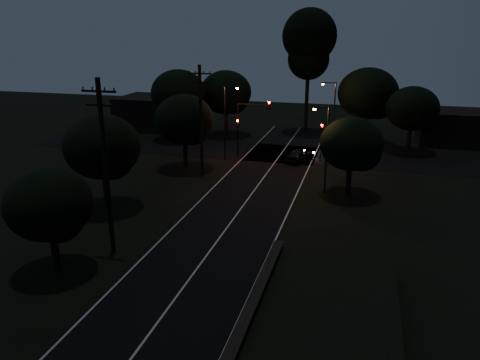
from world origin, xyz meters
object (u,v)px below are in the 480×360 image
Objects in this scene: signal_left at (238,131)px; streetlight_a at (226,117)px; streetlight_c at (325,144)px; signal_mast at (253,118)px; streetlight_b at (332,112)px; utility_pole_mid at (106,166)px; signal_right at (321,135)px; tall_pine at (309,43)px; utility_pole_far at (201,119)px; car at (300,155)px.

signal_left is 0.51× the size of streetlight_a.
streetlight_c is at bearing -43.76° from signal_left.
signal_mast is 9.15m from streetlight_b.
utility_pole_mid is 27.30m from signal_right.
tall_pine is at bearing 111.38° from streetlight_b.
tall_pine is 3.96× the size of signal_right.
utility_pole_far reaches higher than streetlight_c.
tall_pine is 17.80m from signal_right.
tall_pine is at bearing 69.64° from streetlight_a.
utility_pole_far is 0.65× the size of tall_pine.
streetlight_c reaches higher than signal_mast.
utility_pole_mid is 25.19m from signal_left.
signal_mast is at bearing 179.97° from signal_right.
utility_pole_mid is 1.38× the size of streetlight_b.
streetlight_a reaches higher than streetlight_c.
streetlight_b is (8.22, 4.01, 0.30)m from signal_mast.
utility_pole_mid is 1.05× the size of utility_pole_far.
signal_mast reaches higher than signal_left.
signal_right is at bearing -100.00° from streetlight_b.
streetlight_a is 13.72m from streetlight_c.
signal_left is 14.52m from streetlight_c.
utility_pole_far is 2.56× the size of signal_right.
streetlight_b is at bearing 80.00° from signal_right.
utility_pole_far is 2.60× the size of car.
utility_pole_mid is 17.00m from utility_pole_far.
utility_pole_far is at bearing 170.40° from streetlight_c.
signal_left is 1.02× the size of car.
streetlight_c is at bearing -35.69° from streetlight_a.
tall_pine is at bearing 73.07° from utility_pole_far.
utility_pole_far is at bearing -133.30° from streetlight_b.
signal_right is 4.45m from streetlight_b.
streetlight_c is (8.74, -9.99, 0.01)m from signal_mast.
utility_pole_mid reaches higher than signal_right.
streetlight_b reaches higher than signal_mast.
utility_pole_mid is 1.38× the size of streetlight_a.
streetlight_b is at bearing 22.05° from signal_left.
streetlight_c is at bearing -79.07° from tall_pine.
utility_pole_far is at bearing -96.59° from streetlight_a.
utility_pole_mid reaches higher than signal_left.
car is (8.50, 7.27, -4.80)m from utility_pole_far.
streetlight_a is 1.98× the size of car.
car is at bearing -5.80° from signal_left.
streetlight_c is at bearing -82.98° from signal_right.
signal_left is 10.84m from streetlight_b.
signal_left is at bearing 180.00° from signal_right.
signal_right is at bearing -0.03° from signal_mast.
streetlight_b is (11.31, 29.00, -1.10)m from utility_pole_mid.
tall_pine is at bearing 80.07° from utility_pole_mid.
car is (5.42, -0.72, -3.65)m from signal_mast.
streetlight_b is 1.98× the size of car.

